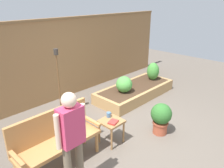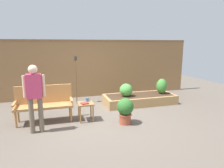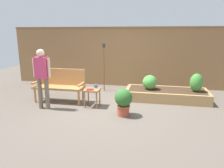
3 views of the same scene
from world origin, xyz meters
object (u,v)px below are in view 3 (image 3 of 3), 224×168
(potted_boxwood, at_px, (123,101))
(shrub_near_bench, at_px, (150,82))
(cup_on_table, at_px, (96,86))
(garden_bench, at_px, (60,83))
(shrub_far_corner, at_px, (196,83))
(person_by_bench, at_px, (42,74))
(book_on_table, at_px, (90,89))
(tiki_torch, at_px, (104,59))
(side_table, at_px, (92,92))

(potted_boxwood, relative_size, shrub_near_bench, 1.55)
(cup_on_table, relative_size, potted_boxwood, 0.18)
(garden_bench, distance_m, cup_on_table, 1.12)
(shrub_far_corner, distance_m, person_by_bench, 4.26)
(garden_bench, bearing_deg, shrub_near_bench, 15.80)
(book_on_table, relative_size, tiki_torch, 0.11)
(garden_bench, xyz_separation_m, tiki_torch, (0.99, 1.34, 0.56))
(side_table, xyz_separation_m, shrub_near_bench, (1.49, 0.99, 0.12))
(garden_bench, xyz_separation_m, person_by_bench, (-0.15, -0.70, 0.39))
(potted_boxwood, bearing_deg, person_by_bench, 177.92)
(cup_on_table, distance_m, shrub_near_bench, 1.67)
(side_table, xyz_separation_m, potted_boxwood, (0.93, -0.50, -0.02))
(shrub_far_corner, xyz_separation_m, tiki_torch, (-2.87, 0.62, 0.55))
(garden_bench, height_order, person_by_bench, person_by_bench)
(shrub_near_bench, xyz_separation_m, tiki_torch, (-1.55, 0.62, 0.60))
(garden_bench, relative_size, person_by_bench, 0.92)
(shrub_far_corner, distance_m, tiki_torch, 2.98)
(potted_boxwood, xyz_separation_m, person_by_bench, (-2.12, 0.08, 0.55))
(book_on_table, relative_size, shrub_far_corner, 0.35)
(garden_bench, distance_m, person_by_bench, 0.81)
(garden_bench, distance_m, book_on_table, 1.07)
(cup_on_table, distance_m, book_on_table, 0.23)
(side_table, bearing_deg, potted_boxwood, -28.50)
(cup_on_table, distance_m, shrub_far_corner, 2.88)
(book_on_table, bearing_deg, potted_boxwood, -40.74)
(cup_on_table, xyz_separation_m, potted_boxwood, (0.86, -0.63, -0.15))
(cup_on_table, xyz_separation_m, book_on_table, (-0.10, -0.21, -0.03))
(potted_boxwood, relative_size, shrub_far_corner, 1.26)
(side_table, xyz_separation_m, shrub_far_corner, (2.81, 0.99, 0.16))
(cup_on_table, height_order, shrub_near_bench, shrub_near_bench)
(cup_on_table, distance_m, potted_boxwood, 1.08)
(book_on_table, bearing_deg, shrub_near_bench, 18.00)
(side_table, distance_m, tiki_torch, 1.76)
(cup_on_table, distance_m, tiki_torch, 1.60)
(book_on_table, bearing_deg, side_table, 49.49)
(side_table, xyz_separation_m, book_on_table, (-0.03, -0.08, 0.10))
(side_table, height_order, book_on_table, book_on_table)
(side_table, bearing_deg, book_on_table, -113.60)
(side_table, xyz_separation_m, cup_on_table, (0.06, 0.13, 0.13))
(tiki_torch, bearing_deg, person_by_bench, -119.05)
(cup_on_table, height_order, potted_boxwood, potted_boxwood)
(shrub_near_bench, distance_m, shrub_far_corner, 1.31)
(potted_boxwood, height_order, shrub_near_bench, shrub_near_bench)
(potted_boxwood, xyz_separation_m, shrub_near_bench, (0.57, 1.49, 0.13))
(shrub_near_bench, bearing_deg, cup_on_table, -149.09)
(cup_on_table, xyz_separation_m, tiki_torch, (-0.12, 1.48, 0.58))
(book_on_table, distance_m, tiki_torch, 1.80)
(person_by_bench, bearing_deg, book_on_table, 16.72)
(book_on_table, relative_size, potted_boxwood, 0.28)
(book_on_table, bearing_deg, cup_on_table, 48.45)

